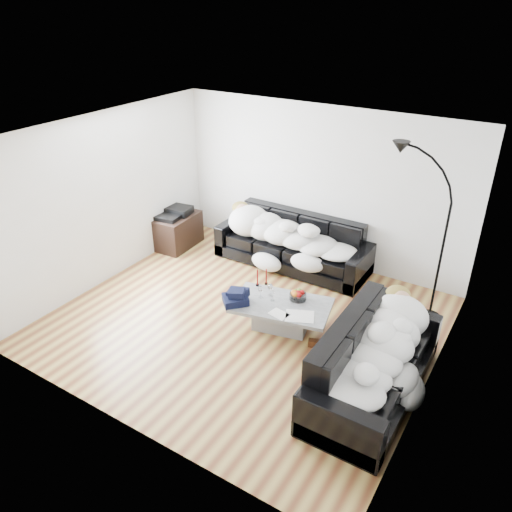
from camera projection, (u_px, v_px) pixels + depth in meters
The scene contains 24 objects.
ground at pixel (245, 321), 6.99m from camera, with size 5.00×5.00×0.00m, color brown.
wall_back at pixel (320, 186), 8.06m from camera, with size 5.00×0.02×2.60m, color silver.
wall_left at pixel (106, 200), 7.55m from camera, with size 0.02×4.50×2.60m, color silver.
wall_right at pixel (443, 293), 5.21m from camera, with size 0.02×4.50×2.60m, color silver.
ceiling at pixel (242, 137), 5.77m from camera, with size 5.00×5.00×0.00m, color white.
sofa_back at pixel (292, 242), 8.24m from camera, with size 2.57×0.89×0.84m, color black.
sofa_right at pixel (375, 361), 5.57m from camera, with size 2.18×0.93×0.88m, color black.
sleeper_back at pixel (291, 231), 8.10m from camera, with size 2.18×0.75×0.44m, color silver, non-canonical shape.
sleeper_right at pixel (377, 346), 5.47m from camera, with size 1.87×0.79×0.46m, color silver, non-canonical shape.
teal_cushion at pixel (392, 309), 5.97m from camera, with size 0.36×0.30×0.20m, color #0A483B.
coffee_table at pixel (281, 315), 6.78m from camera, with size 1.30×0.76×0.38m, color #939699.
fruit_bowl at pixel (298, 295), 6.76m from camera, with size 0.23×0.23×0.14m, color white.
wine_glass_a at pixel (270, 290), 6.83m from camera, with size 0.08×0.08×0.18m, color white.
wine_glass_b at pixel (261, 292), 6.80m from camera, with size 0.07×0.07×0.17m, color white.
wine_glass_c at pixel (272, 295), 6.73m from camera, with size 0.07×0.07×0.16m, color white.
candle_left at pixel (257, 278), 7.04m from camera, with size 0.05×0.05×0.26m, color maroon.
candle_right at pixel (266, 277), 7.08m from camera, with size 0.05×0.05×0.25m, color maroon.
newspaper_a at pixel (300, 316), 6.43m from camera, with size 0.37×0.28×0.01m, color silver.
newspaper_b at pixel (279, 314), 6.47m from camera, with size 0.25×0.18×0.01m, color silver.
navy_jacket at pixel (238, 292), 6.64m from camera, with size 0.35×0.29×0.17m, color black, non-canonical shape.
shoes at pixel (326, 342), 6.49m from camera, with size 0.44×0.32×0.10m, color #472311, non-canonical shape.
av_cabinet at pixel (176, 230), 8.94m from camera, with size 0.59×0.85×0.59m, color black.
stereo at pixel (175, 212), 8.77m from camera, with size 0.44×0.34×0.13m, color black.
floor_lamp at pixel (442, 250), 6.58m from camera, with size 0.77×0.31×2.13m, color black, non-canonical shape.
Camera 1 is at (3.17, -4.78, 4.10)m, focal length 35.00 mm.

